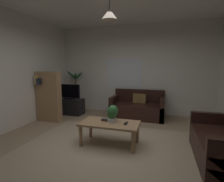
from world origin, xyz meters
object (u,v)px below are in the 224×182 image
object	(u,v)px
couch_under_window	(138,108)
coffee_table	(110,126)
book_on_table_0	(105,121)
remote_on_table_0	(126,123)
tv_stand	(70,106)
bookshelf_corner	(48,96)
potted_palm_corner	(76,92)
potted_plant_on_table	(112,113)
tv	(69,91)
pendant_lamp	(109,14)
book_on_table_1	(105,120)

from	to	relation	value
couch_under_window	coffee_table	distance (m)	2.07
book_on_table_0	remote_on_table_0	size ratio (longest dim) A/B	0.91
tv_stand	bookshelf_corner	bearing A→B (deg)	-102.92
couch_under_window	coffee_table	size ratio (longest dim) A/B	1.37
book_on_table_0	remote_on_table_0	distance (m)	0.44
coffee_table	tv_stand	size ratio (longest dim) A/B	1.27
coffee_table	potted_palm_corner	bearing A→B (deg)	130.49
potted_plant_on_table	potted_palm_corner	world-z (taller)	potted_palm_corner
tv	bookshelf_corner	distance (m)	0.81
coffee_table	tv	bearing A→B (deg)	137.59
coffee_table	bookshelf_corner	size ratio (longest dim) A/B	0.82
potted_palm_corner	pendant_lamp	world-z (taller)	pendant_lamp
potted_plant_on_table	bookshelf_corner	size ratio (longest dim) A/B	0.24
book_on_table_1	tv	world-z (taller)	tv
book_on_table_1	remote_on_table_0	world-z (taller)	book_on_table_1
couch_under_window	bookshelf_corner	bearing A→B (deg)	-155.84
remote_on_table_0	potted_plant_on_table	world-z (taller)	potted_plant_on_table
book_on_table_0	book_on_table_1	size ratio (longest dim) A/B	1.04
potted_plant_on_table	couch_under_window	bearing A→B (deg)	84.31
book_on_table_0	potted_plant_on_table	xyz separation A→B (m)	(0.15, -0.02, 0.18)
bookshelf_corner	potted_palm_corner	bearing A→B (deg)	84.60
tv	pendant_lamp	world-z (taller)	pendant_lamp
book_on_table_0	book_on_table_1	bearing A→B (deg)	-175.36
couch_under_window	potted_palm_corner	size ratio (longest dim) A/B	1.05
tv_stand	bookshelf_corner	world-z (taller)	bookshelf_corner
potted_plant_on_table	tv_stand	bearing A→B (deg)	138.61
coffee_table	tv	world-z (taller)	tv
couch_under_window	book_on_table_1	distance (m)	2.04
book_on_table_0	tv_stand	size ratio (longest dim) A/B	0.16
book_on_table_0	bookshelf_corner	xyz separation A→B (m)	(-2.02, 0.93, 0.25)
bookshelf_corner	tv	bearing A→B (deg)	76.74
coffee_table	potted_plant_on_table	size ratio (longest dim) A/B	3.36
book_on_table_1	pendant_lamp	bearing A→B (deg)	-27.67
book_on_table_1	potted_palm_corner	size ratio (longest dim) A/B	0.09
coffee_table	potted_palm_corner	xyz separation A→B (m)	(-2.00, 2.34, 0.28)
bookshelf_corner	pendant_lamp	xyz separation A→B (m)	(2.13, -0.99, 1.76)
tv	potted_palm_corner	size ratio (longest dim) A/B	0.52
book_on_table_0	tv_stand	xyz separation A→B (m)	(-1.84, 1.73, -0.21)
potted_palm_corner	bookshelf_corner	bearing A→B (deg)	-95.40
bookshelf_corner	couch_under_window	bearing A→B (deg)	24.16
potted_palm_corner	potted_plant_on_table	bearing A→B (deg)	-48.33
couch_under_window	pendant_lamp	bearing A→B (deg)	-96.82
tv_stand	pendant_lamp	bearing A→B (deg)	-42.76
book_on_table_1	pendant_lamp	world-z (taller)	pendant_lamp
potted_plant_on_table	tv	xyz separation A→B (m)	(-1.99, 1.73, 0.11)
couch_under_window	potted_palm_corner	xyz separation A→B (m)	(-2.24, 0.29, 0.38)
couch_under_window	book_on_table_1	size ratio (longest dim) A/B	11.17
book_on_table_0	potted_palm_corner	xyz separation A→B (m)	(-1.89, 2.28, 0.20)
book_on_table_0	pendant_lamp	size ratio (longest dim) A/B	0.29
potted_palm_corner	book_on_table_1	bearing A→B (deg)	-50.46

